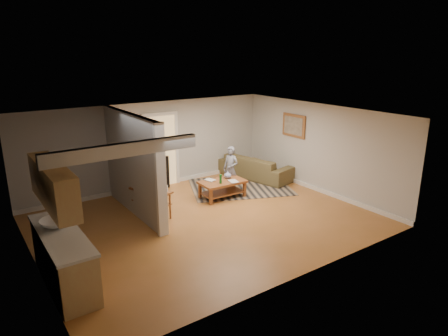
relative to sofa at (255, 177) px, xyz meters
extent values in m
plane|color=#9A6027|center=(-3.08, -1.97, 0.00)|extent=(7.50, 7.50, 0.00)
cube|color=beige|center=(-3.08, 1.03, 1.25)|extent=(7.50, 0.04, 2.50)
cube|color=beige|center=(-6.83, -1.97, 1.25)|extent=(0.04, 6.00, 2.50)
cube|color=beige|center=(0.67, -1.97, 1.25)|extent=(0.04, 6.00, 2.50)
cube|color=white|center=(-3.08, -1.97, 2.50)|extent=(7.50, 6.00, 0.04)
cube|color=beige|center=(-4.28, -0.52, 1.25)|extent=(0.15, 3.10, 2.50)
cube|color=white|center=(-4.28, -2.07, 1.25)|extent=(0.22, 0.10, 2.50)
cube|color=white|center=(-3.08, 1.00, 0.06)|extent=(7.50, 0.04, 0.12)
cube|color=white|center=(0.64, -1.97, 0.06)|extent=(0.04, 6.00, 0.12)
cube|color=#D8B272|center=(-2.78, 0.97, 1.05)|extent=(0.90, 0.06, 2.10)
cube|color=tan|center=(-6.51, -2.77, 0.45)|extent=(0.60, 2.20, 0.90)
cube|color=beige|center=(-6.51, -2.77, 0.92)|extent=(0.64, 2.24, 0.05)
cube|color=tan|center=(-6.53, -2.77, 1.80)|extent=(0.35, 2.00, 0.70)
imported|color=silver|center=(-6.51, -2.47, 0.94)|extent=(0.54, 0.54, 0.19)
cube|color=black|center=(-4.19, -1.17, 1.85)|extent=(0.03, 0.40, 0.34)
cube|color=black|center=(-4.19, -0.67, 1.85)|extent=(0.03, 0.40, 0.34)
cube|color=black|center=(-4.19, -0.17, 1.85)|extent=(0.03, 0.40, 0.34)
cube|color=#965C31|center=(0.63, -0.97, 1.75)|extent=(0.04, 0.90, 0.68)
cube|color=black|center=(-0.96, -0.48, 0.01)|extent=(3.44, 3.04, 0.01)
imported|color=#4A3A25|center=(0.00, 0.00, 0.00)|extent=(1.48, 2.57, 0.71)
cube|color=brown|center=(-1.90, -0.90, 0.45)|extent=(1.25, 0.76, 0.06)
cube|color=silver|center=(-1.90, -0.90, 0.46)|extent=(0.78, 0.45, 0.02)
cube|color=brown|center=(-1.90, -0.90, 0.15)|extent=(1.15, 0.65, 0.03)
cube|color=brown|center=(-2.45, -1.17, 0.23)|extent=(0.07, 0.07, 0.45)
cube|color=brown|center=(-1.36, -1.20, 0.23)|extent=(0.07, 0.07, 0.45)
cube|color=brown|center=(-2.43, -0.59, 0.23)|extent=(0.07, 0.07, 0.45)
cube|color=brown|center=(-1.34, -0.63, 0.23)|extent=(0.07, 0.07, 0.45)
imported|color=navy|center=(-1.64, -0.78, 0.48)|extent=(0.21, 0.21, 0.22)
cylinder|color=#13531C|center=(-2.05, -1.05, 0.60)|extent=(0.07, 0.07, 0.25)
imported|color=#998C4C|center=(-2.25, -0.70, 0.48)|extent=(0.26, 0.31, 0.03)
imported|color=#66594C|center=(-1.80, -1.11, 0.48)|extent=(0.27, 0.34, 0.02)
cube|color=brown|center=(-4.03, -0.96, 0.67)|extent=(0.77, 1.17, 0.05)
cube|color=brown|center=(-4.03, -0.96, 0.37)|extent=(0.70, 1.07, 0.03)
cylinder|color=brown|center=(-3.99, -1.45, 0.34)|extent=(0.05, 0.05, 0.68)
cylinder|color=brown|center=(-4.32, -0.57, 0.34)|extent=(0.05, 0.05, 0.68)
cylinder|color=brown|center=(-3.73, -1.36, 0.34)|extent=(0.05, 0.05, 0.68)
cylinder|color=brown|center=(-4.07, -0.47, 0.34)|extent=(0.05, 0.05, 0.68)
imported|color=black|center=(-4.01, -0.96, 0.69)|extent=(0.42, 0.87, 0.51)
cylinder|color=white|center=(-3.80, -1.31, 0.77)|extent=(0.09, 0.09, 0.16)
cube|color=black|center=(-4.08, -0.77, 0.46)|extent=(0.10, 0.10, 0.92)
cube|color=black|center=(-2.73, 0.73, 0.48)|extent=(0.11, 0.11, 0.95)
cylinder|color=olive|center=(-3.68, -0.40, 0.15)|extent=(0.47, 0.47, 0.31)
sphere|color=red|center=(-3.62, -0.36, 0.31)|extent=(0.14, 0.14, 0.14)
sphere|color=gold|center=(-3.75, -0.38, 0.33)|extent=(0.14, 0.14, 0.14)
sphere|color=green|center=(-3.68, -0.46, 0.35)|extent=(0.14, 0.14, 0.14)
imported|color=slate|center=(-1.36, -0.54, 0.00)|extent=(0.45, 0.55, 1.30)
imported|color=#212246|center=(-3.68, 0.61, 0.00)|extent=(0.50, 0.47, 0.83)
camera|label=1|loc=(-7.75, -9.38, 3.90)|focal=32.00mm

